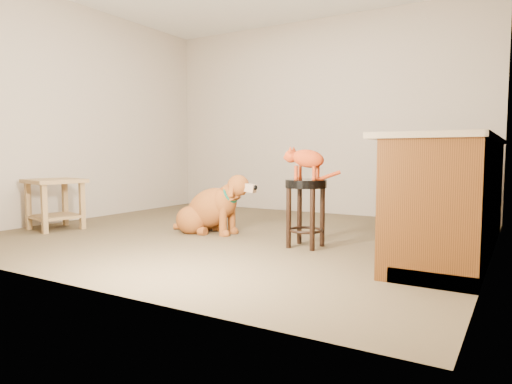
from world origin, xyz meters
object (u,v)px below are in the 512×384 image
Objects in this scene: padded_stool at (306,199)px; golden_retriever at (211,210)px; side_table at (55,196)px; tabby_kitten at (305,160)px; wood_stool at (427,199)px.

golden_retriever is at bearing 172.49° from padded_stool.
golden_retriever reaches higher than side_table.
side_table is 2.75m from tabby_kitten.
tabby_kitten reaches higher than golden_retriever.
padded_stool is 1.14m from golden_retriever.
golden_retriever is (1.56, 0.66, -0.11)m from side_table.
golden_retriever is at bearing 172.11° from tabby_kitten.
wood_stool reaches higher than side_table.
padded_stool is 0.57× the size of golden_retriever.
wood_stool is 3.84m from side_table.
tabby_kitten is (-0.81, -1.12, 0.40)m from wood_stool.
tabby_kitten is at bearing 174.64° from padded_stool.
wood_stool is 1.44m from tabby_kitten.
wood_stool is 2.15m from golden_retriever.
padded_stool is at bearing 10.76° from side_table.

